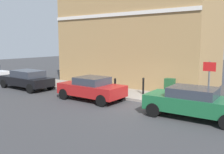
# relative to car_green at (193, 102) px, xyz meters

# --- Properties ---
(ground) EXTENTS (80.00, 80.00, 0.00)m
(ground) POSITION_rel_car_green_xyz_m (0.52, 2.89, -0.74)
(ground) COLOR #38383A
(sidewalk) EXTENTS (2.54, 30.00, 0.15)m
(sidewalk) POSITION_rel_car_green_xyz_m (2.44, 8.89, -0.66)
(sidewalk) COLOR gray
(sidewalk) RESTS_ON ground
(corner_building) EXTENTS (6.29, 11.83, 8.38)m
(corner_building) POSITION_rel_car_green_xyz_m (6.81, 6.81, 3.45)
(corner_building) COLOR #9E7A4C
(corner_building) RESTS_ON ground
(car_green) EXTENTS (2.01, 4.26, 1.39)m
(car_green) POSITION_rel_car_green_xyz_m (0.00, 0.00, 0.00)
(car_green) COLOR #195933
(car_green) RESTS_ON ground
(car_red) EXTENTS (1.91, 3.95, 1.37)m
(car_red) POSITION_rel_car_green_xyz_m (0.00, 5.94, -0.02)
(car_red) COLOR maroon
(car_red) RESTS_ON ground
(car_black) EXTENTS (1.94, 4.44, 1.37)m
(car_black) POSITION_rel_car_green_xyz_m (-0.06, 12.04, -0.01)
(car_black) COLOR black
(car_black) RESTS_ON ground
(utility_cabinet) EXTENTS (0.46, 0.61, 1.15)m
(utility_cabinet) POSITION_rel_car_green_xyz_m (2.56, 2.19, -0.06)
(utility_cabinet) COLOR #1E4C28
(utility_cabinet) RESTS_ON sidewalk
(bollard_near_cabinet) EXTENTS (0.14, 0.14, 1.04)m
(bollard_near_cabinet) POSITION_rel_car_green_xyz_m (2.66, 3.97, -0.03)
(bollard_near_cabinet) COLOR black
(bollard_near_cabinet) RESTS_ON sidewalk
(bollard_far_kerb) EXTENTS (0.14, 0.14, 1.04)m
(bollard_far_kerb) POSITION_rel_car_green_xyz_m (1.42, 5.25, -0.03)
(bollard_far_kerb) COLOR black
(bollard_far_kerb) RESTS_ON sidewalk
(street_sign) EXTENTS (0.08, 0.60, 2.30)m
(street_sign) POSITION_rel_car_green_xyz_m (1.57, -0.22, 0.92)
(street_sign) COLOR #59595B
(street_sign) RESTS_ON sidewalk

